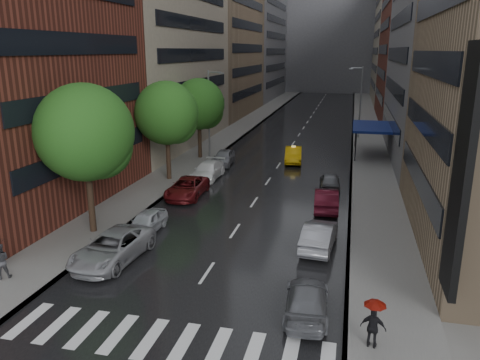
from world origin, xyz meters
name	(u,v)px	position (x,y,z in m)	size (l,w,h in m)	color
ground	(180,314)	(0.00, 0.00, 0.00)	(220.00, 220.00, 0.00)	gray
road	(302,130)	(0.00, 50.00, 0.01)	(14.00, 140.00, 0.01)	black
sidewalk_left	(241,127)	(-9.00, 50.00, 0.07)	(4.00, 140.00, 0.15)	gray
sidewalk_right	(367,132)	(9.00, 50.00, 0.07)	(4.00, 140.00, 0.15)	gray
crosswalk	(167,341)	(0.20, -2.00, 0.01)	(13.15, 2.80, 0.01)	silver
buildings_left	(218,18)	(-15.00, 58.79, 15.99)	(8.00, 108.00, 38.00)	maroon
buildings_right	(417,21)	(15.00, 56.70, 15.03)	(8.05, 109.10, 36.00)	#937A5B
building_far	(331,31)	(0.00, 118.00, 16.00)	(40.00, 14.00, 32.00)	slate
tree_near	(85,133)	(-8.60, 7.60, 6.40)	(5.86, 5.86, 9.34)	#382619
tree_mid	(167,113)	(-8.60, 20.37, 5.94)	(5.44, 5.44, 8.68)	#382619
tree_far	(199,104)	(-8.60, 29.16, 5.75)	(5.27, 5.27, 8.41)	#382619
taxi	(293,155)	(1.24, 29.77, 0.78)	(1.65, 4.74, 1.56)	yellow
parked_cars_left	(180,193)	(-5.40, 14.49, 0.76)	(3.08, 28.11, 1.60)	gray
parked_cars_right	(322,221)	(5.40, 11.21, 0.74)	(2.13, 24.01, 1.57)	slate
ped_red_umbrella	(374,319)	(8.09, -0.70, 1.33)	(1.03, 0.82, 2.01)	black
street_lamp_left	(210,112)	(-7.72, 30.00, 4.89)	(1.74, 0.22, 9.00)	gray
street_lamp_right	(360,101)	(7.72, 45.00, 4.89)	(1.74, 0.22, 9.00)	gray
awning	(372,127)	(8.98, 35.00, 3.13)	(4.00, 8.00, 3.12)	navy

